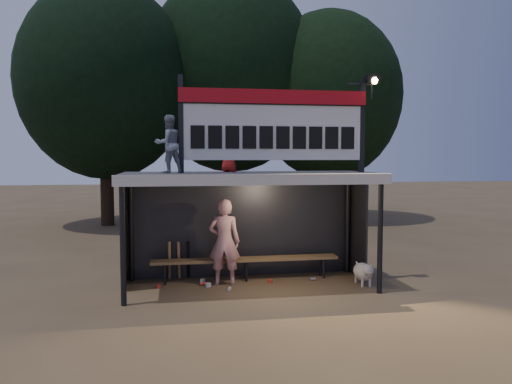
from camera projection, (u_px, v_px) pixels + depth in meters
ground at (250, 287)px, 10.13m from camera, size 80.00×80.00×0.00m
player at (224, 242)px, 10.26m from camera, size 0.72×0.55×1.78m
child_a at (168, 144)px, 9.54m from camera, size 0.67×0.61×1.11m
child_b at (229, 151)px, 10.30m from camera, size 0.50×0.46×0.86m
dugout_shelter at (248, 195)px, 10.24m from camera, size 5.10×2.08×2.32m
scoreboard_assembly at (277, 122)px, 9.98m from camera, size 4.10×0.27×1.99m
bench at (246, 260)px, 10.64m from camera, size 4.00×0.35×0.48m
tree_left at (105, 81)px, 18.91m from camera, size 6.46×6.46×9.27m
tree_mid at (231, 74)px, 21.18m from camera, size 7.22×7.22×10.36m
tree_right at (328, 96)px, 20.93m from camera, size 6.08×6.08×8.72m
dog at (364, 272)px, 10.24m from camera, size 0.36×0.81×0.49m
bats at (179, 260)px, 10.67m from camera, size 0.48×0.33×0.84m
litter at (224, 284)px, 10.23m from camera, size 3.33×0.84×0.08m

